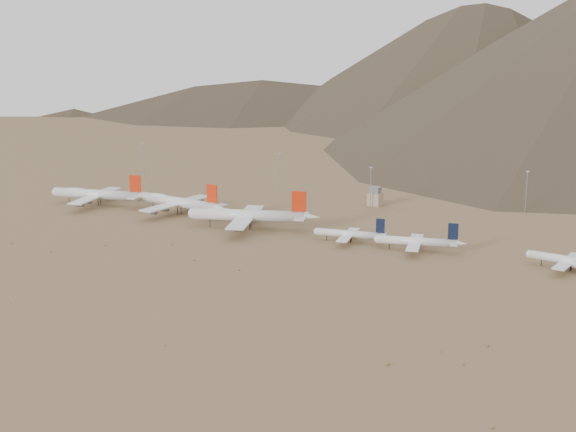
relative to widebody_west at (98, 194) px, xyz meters
The scene contains 13 objects.
ground 125.58m from the widebody_west, 14.63° to the right, with size 3000.00×3000.00×0.00m, color olive.
widebody_west is the anchor object (origin of this frame).
widebody_centre 58.72m from the widebody_west, ahead, with size 70.57×54.41×20.96m.
widebody_east 115.06m from the widebody_west, ahead, with size 71.34×57.14×22.34m.
narrowbody_a 177.62m from the widebody_west, ahead, with size 41.87×30.75×14.01m.
narrowbody_b 214.00m from the widebody_west, ahead, with size 45.38×33.67×15.42m.
narrowbody_c 287.59m from the widebody_west, ahead, with size 44.73×32.21×14.76m.
control_tower 175.22m from the widebody_west, 30.27° to the left, with size 8.00×8.00×12.00m.
mast_far_west 97.58m from the widebody_west, 113.32° to the left, with size 2.00×0.60×25.70m.
mast_west 124.65m from the widebody_west, 53.71° to the left, with size 2.00×0.60×25.70m.
mast_centre 171.83m from the widebody_west, 28.61° to the left, with size 2.00×0.60×25.70m.
mast_east 265.22m from the widebody_west, 26.14° to the left, with size 2.00×0.60×25.70m.
desert_scrub 163.55m from the widebody_west, 52.61° to the right, with size 430.33×167.77×0.94m.
Camera 1 is at (233.47, -333.18, 110.81)m, focal length 50.00 mm.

